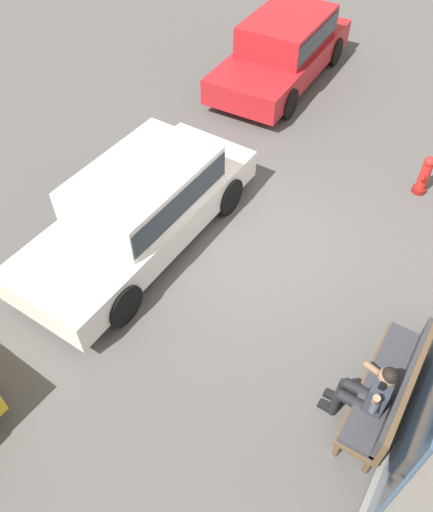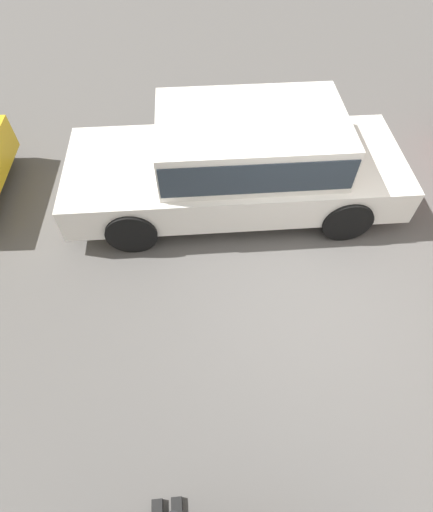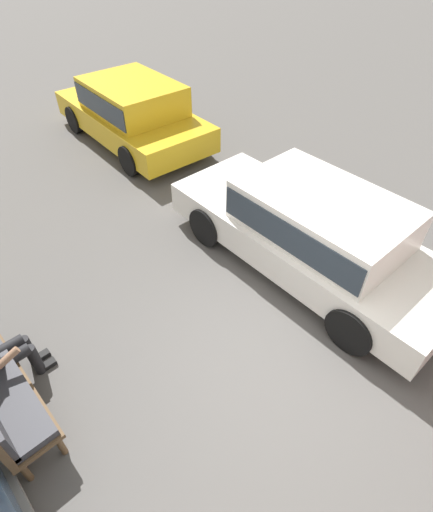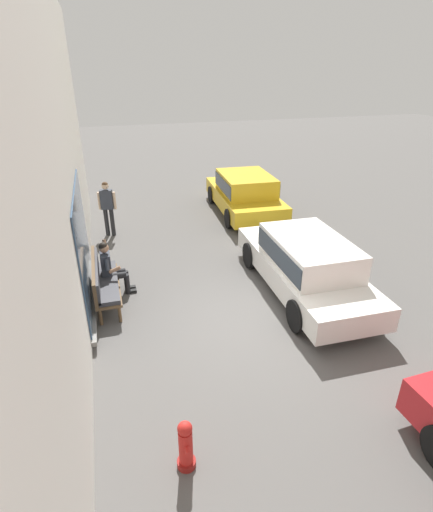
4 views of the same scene
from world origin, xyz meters
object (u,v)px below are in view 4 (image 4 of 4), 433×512
(person_on_phone, at_px, (111,267))
(parked_car_mid, at_px, (306,262))
(pedestrian_standing, at_px, (107,204))
(bench, at_px, (102,280))
(fire_hydrant, at_px, (186,446))
(parked_car_far, at_px, (245,192))

(person_on_phone, relative_size, parked_car_mid, 0.28)
(pedestrian_standing, bearing_deg, bench, 175.30)
(fire_hydrant, bearing_deg, person_on_phone, 8.06)
(parked_car_far, bearing_deg, person_on_phone, 132.10)
(parked_car_mid, distance_m, fire_hydrant, 5.25)
(parked_car_mid, bearing_deg, pedestrian_standing, 41.33)
(fire_hydrant, bearing_deg, parked_car_mid, -44.56)
(person_on_phone, distance_m, fire_hydrant, 4.97)
(parked_car_far, bearing_deg, bench, 132.81)
(pedestrian_standing, distance_m, fire_hydrant, 8.62)
(person_on_phone, xyz_separation_m, parked_car_far, (4.41, -4.88, 0.09))
(bench, bearing_deg, parked_car_mid, -100.66)
(bench, xyz_separation_m, parked_car_far, (4.73, -5.10, 0.22))
(parked_car_far, height_order, pedestrian_standing, pedestrian_standing)
(bench, distance_m, parked_car_mid, 4.68)
(person_on_phone, height_order, parked_car_mid, parked_car_mid)
(bench, bearing_deg, parked_car_far, -47.19)
(bench, distance_m, fire_hydrant, 4.69)
(parked_car_mid, distance_m, pedestrian_standing, 6.46)
(parked_car_far, bearing_deg, parked_car_mid, 174.79)
(parked_car_far, height_order, fire_hydrant, parked_car_far)
(bench, height_order, fire_hydrant, bench)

